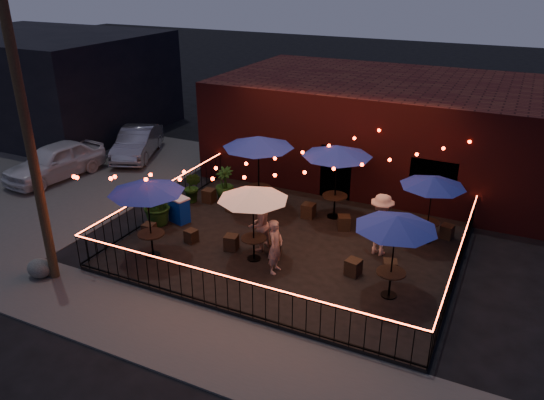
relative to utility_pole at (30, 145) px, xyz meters
The scene contains 39 objects.
ground 7.21m from the utility_pole, 25.71° to the left, with size 110.00×110.00×0.00m, color black.
patio 8.11m from the utility_pole, 40.43° to the left, with size 10.00×8.00×0.15m, color black.
sidewalk 6.74m from the utility_pole, ahead, with size 18.00×2.50×0.05m, color #45433F.
parking_lot 10.15m from the utility_pole, 135.00° to the left, with size 11.00×12.00×0.02m, color #45433F.
brick_building 14.27m from the utility_pole, 63.05° to the left, with size 14.00×8.00×4.00m.
background_building 17.19m from the utility_pole, 137.37° to the left, with size 12.00×9.00×5.00m, color black.
utility_pole is the anchor object (origin of this frame).
fence_front 6.38m from the utility_pole, ahead, with size 10.00×0.04×1.04m.
fence_left 5.70m from the utility_pole, 85.03° to the left, with size 0.04×8.00×1.04m.
fence_right 11.85m from the utility_pole, 23.86° to the left, with size 0.04×8.00×1.04m.
festoon_lights 6.32m from the utility_pole, 44.40° to the left, with size 10.02×8.72×1.32m.
cafe_table_0 3.24m from the utility_pole, 46.89° to the left, with size 2.27×2.27×2.45m.
cafe_table_1 7.36m from the utility_pole, 62.98° to the left, with size 3.31×3.31×2.75m.
cafe_table_2 6.02m from the utility_pole, 33.94° to the left, with size 2.23×2.23×2.29m.
cafe_table_3 9.32m from the utility_pole, 49.76° to the left, with size 3.16×3.16×2.63m.
cafe_table_4 9.58m from the utility_pole, 19.01° to the left, with size 2.36×2.36×2.36m.
cafe_table_5 11.47m from the utility_pole, 35.67° to the left, with size 2.05×2.05×2.23m.
bistro_chair_0 4.84m from the utility_pole, 71.23° to the left, with size 0.37×0.37×0.44m, color black.
bistro_chair_1 5.51m from the utility_pole, 53.15° to the left, with size 0.35×0.35×0.41m, color black.
bistro_chair_2 7.32m from the utility_pole, 78.15° to the left, with size 0.41×0.41×0.49m, color black.
bistro_chair_3 7.34m from the utility_pole, 66.83° to the left, with size 0.39×0.39×0.46m, color black.
bistro_chair_4 6.32m from the utility_pole, 41.67° to the left, with size 0.40×0.40×0.47m, color black.
bistro_chair_5 7.39m from the utility_pole, 35.72° to the left, with size 0.35×0.35×0.42m, color black.
bistro_chair_6 9.12m from the utility_pole, 52.08° to the left, with size 0.42×0.42×0.50m, color black.
bistro_chair_7 9.77m from the utility_pole, 43.75° to the left, with size 0.40×0.40×0.48m, color black.
bistro_chair_8 9.29m from the utility_pole, 25.40° to the left, with size 0.40×0.40×0.47m, color black.
bistro_chair_9 10.25m from the utility_pole, 25.31° to the left, with size 0.38×0.38×0.46m, color black.
bistro_chair_10 10.85m from the utility_pole, 41.01° to the left, with size 0.34×0.34×0.40m, color black.
bistro_chair_11 12.63m from the utility_pole, 36.20° to the left, with size 0.38×0.38×0.44m, color black.
patron_a 7.03m from the utility_pole, 26.80° to the left, with size 0.60×0.39×1.63m, color #DFB28F.
patron_b 6.72m from the utility_pole, 39.60° to the left, with size 0.83×0.65×1.71m, color #DBAA8D.
patron_c 10.00m from the utility_pole, 32.77° to the left, with size 1.26×0.73×1.95m, color #DCA88C.
potted_shrub_a 5.06m from the utility_pole, 78.45° to the left, with size 1.33×1.15×1.47m, color #113612.
potted_shrub_b 6.82m from the utility_pole, 82.33° to the left, with size 0.67×0.54×1.21m, color #0D390E.
potted_shrub_c 7.68m from the utility_pole, 76.02° to the left, with size 0.69×0.69×1.23m, color #123B0C.
cooler 5.67m from the utility_pole, 73.36° to the left, with size 0.80×0.67×0.91m.
boulder 3.71m from the utility_pole, 153.49° to the right, with size 0.80×0.68×0.63m, color #3F3F3B.
car_white 8.97m from the utility_pole, 135.70° to the left, with size 1.76×4.38×1.49m, color silver.
car_silver 11.07m from the utility_pole, 116.01° to the left, with size 1.45×4.17×1.37m, color gray.
Camera 1 is at (5.91, -11.62, 8.22)m, focal length 35.00 mm.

